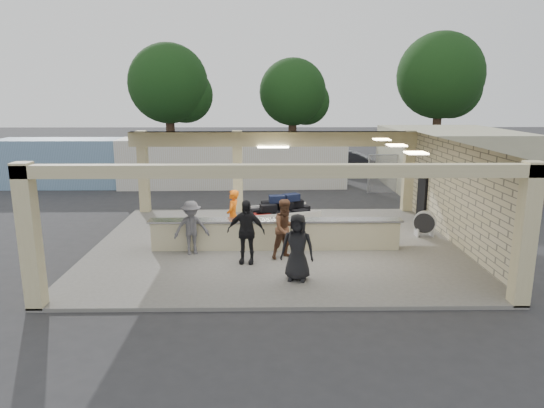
{
  "coord_description": "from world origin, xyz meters",
  "views": [
    {
      "loc": [
        -0.33,
        -15.65,
        5.05
      ],
      "look_at": [
        -0.09,
        1.0,
        1.25
      ],
      "focal_mm": 32.0,
      "sensor_mm": 36.0,
      "label": 1
    }
  ],
  "objects_px": {
    "car_white_b": "(493,164)",
    "container_blue": "(92,163)",
    "baggage_counter": "(276,234)",
    "passenger_c": "(191,228)",
    "passenger_a": "(286,229)",
    "passenger_b": "(246,232)",
    "passenger_d": "(297,247)",
    "car_white_a": "(439,170)",
    "baggage_handler": "(233,216)",
    "container_white": "(233,162)",
    "drum_fan": "(425,223)",
    "car_dark": "(353,162)",
    "luggage_cart": "(281,212)"
  },
  "relations": [
    {
      "from": "baggage_handler",
      "to": "passenger_c",
      "type": "xyz_separation_m",
      "value": [
        -1.22,
        -1.3,
        -0.04
      ]
    },
    {
      "from": "luggage_cart",
      "to": "container_white",
      "type": "distance_m",
      "value": 9.99
    },
    {
      "from": "baggage_handler",
      "to": "car_dark",
      "type": "height_order",
      "value": "baggage_handler"
    },
    {
      "from": "luggage_cart",
      "to": "passenger_b",
      "type": "relative_size",
      "value": 1.42
    },
    {
      "from": "baggage_counter",
      "to": "passenger_a",
      "type": "relative_size",
      "value": 4.42
    },
    {
      "from": "passenger_a",
      "to": "car_white_b",
      "type": "distance_m",
      "value": 20.42
    },
    {
      "from": "baggage_counter",
      "to": "container_blue",
      "type": "relative_size",
      "value": 0.81
    },
    {
      "from": "drum_fan",
      "to": "container_white",
      "type": "height_order",
      "value": "container_white"
    },
    {
      "from": "passenger_b",
      "to": "drum_fan",
      "type": "bearing_deg",
      "value": 30.89
    },
    {
      "from": "luggage_cart",
      "to": "car_white_b",
      "type": "xyz_separation_m",
      "value": [
        13.51,
        12.59,
        -0.06
      ]
    },
    {
      "from": "car_dark",
      "to": "container_white",
      "type": "bearing_deg",
      "value": 133.09
    },
    {
      "from": "passenger_b",
      "to": "passenger_c",
      "type": "xyz_separation_m",
      "value": [
        -1.74,
        0.85,
        -0.11
      ]
    },
    {
      "from": "passenger_d",
      "to": "passenger_b",
      "type": "bearing_deg",
      "value": 148.12
    },
    {
      "from": "car_white_a",
      "to": "container_blue",
      "type": "height_order",
      "value": "container_blue"
    },
    {
      "from": "car_white_b",
      "to": "passenger_a",
      "type": "bearing_deg",
      "value": 127.57
    },
    {
      "from": "car_dark",
      "to": "container_blue",
      "type": "bearing_deg",
      "value": 118.17
    },
    {
      "from": "car_white_b",
      "to": "container_white",
      "type": "bearing_deg",
      "value": 89.14
    },
    {
      "from": "baggage_counter",
      "to": "baggage_handler",
      "type": "distance_m",
      "value": 1.69
    },
    {
      "from": "baggage_counter",
      "to": "passenger_c",
      "type": "height_order",
      "value": "passenger_c"
    },
    {
      "from": "drum_fan",
      "to": "passenger_c",
      "type": "height_order",
      "value": "passenger_c"
    },
    {
      "from": "passenger_a",
      "to": "passenger_d",
      "type": "distance_m",
      "value": 1.78
    },
    {
      "from": "baggage_handler",
      "to": "passenger_d",
      "type": "distance_m",
      "value": 4.03
    },
    {
      "from": "car_white_b",
      "to": "container_blue",
      "type": "bearing_deg",
      "value": 85.48
    },
    {
      "from": "baggage_counter",
      "to": "passenger_d",
      "type": "xyz_separation_m",
      "value": [
        0.53,
        -2.72,
        0.43
      ]
    },
    {
      "from": "baggage_handler",
      "to": "car_white_b",
      "type": "relative_size",
      "value": 0.35
    },
    {
      "from": "passenger_a",
      "to": "car_white_a",
      "type": "distance_m",
      "value": 16.51
    },
    {
      "from": "passenger_b",
      "to": "car_white_a",
      "type": "bearing_deg",
      "value": 59.61
    },
    {
      "from": "baggage_counter",
      "to": "container_blue",
      "type": "xyz_separation_m",
      "value": [
        -9.91,
        11.63,
        0.73
      ]
    },
    {
      "from": "car_white_a",
      "to": "container_blue",
      "type": "relative_size",
      "value": 0.5
    },
    {
      "from": "car_white_a",
      "to": "car_white_b",
      "type": "distance_m",
      "value": 4.39
    },
    {
      "from": "drum_fan",
      "to": "passenger_a",
      "type": "xyz_separation_m",
      "value": [
        -5.04,
        -2.35,
        0.45
      ]
    },
    {
      "from": "container_white",
      "to": "container_blue",
      "type": "relative_size",
      "value": 1.22
    },
    {
      "from": "passenger_d",
      "to": "car_white_a",
      "type": "xyz_separation_m",
      "value": [
        9.25,
        15.27,
        -0.3
      ]
    },
    {
      "from": "baggage_counter",
      "to": "passenger_c",
      "type": "relative_size",
      "value": 4.79
    },
    {
      "from": "baggage_handler",
      "to": "container_white",
      "type": "xyz_separation_m",
      "value": [
        -0.67,
        10.71,
        0.34
      ]
    },
    {
      "from": "car_white_a",
      "to": "container_white",
      "type": "distance_m",
      "value": 11.94
    },
    {
      "from": "car_white_b",
      "to": "car_dark",
      "type": "relative_size",
      "value": 1.19
    },
    {
      "from": "passenger_c",
      "to": "passenger_d",
      "type": "relative_size",
      "value": 0.93
    },
    {
      "from": "passenger_a",
      "to": "container_blue",
      "type": "bearing_deg",
      "value": 104.4
    },
    {
      "from": "luggage_cart",
      "to": "drum_fan",
      "type": "distance_m",
      "value": 5.12
    },
    {
      "from": "passenger_b",
      "to": "container_blue",
      "type": "distance_m",
      "value": 15.79
    },
    {
      "from": "drum_fan",
      "to": "passenger_c",
      "type": "xyz_separation_m",
      "value": [
        -7.98,
        -1.9,
        0.38
      ]
    },
    {
      "from": "luggage_cart",
      "to": "baggage_counter",
      "type": "bearing_deg",
      "value": -114.77
    },
    {
      "from": "passenger_d",
      "to": "baggage_handler",
      "type": "bearing_deg",
      "value": 131.0
    },
    {
      "from": "baggage_handler",
      "to": "passenger_b",
      "type": "distance_m",
      "value": 2.21
    },
    {
      "from": "passenger_b",
      "to": "passenger_a",
      "type": "bearing_deg",
      "value": 25.12
    },
    {
      "from": "car_white_b",
      "to": "container_blue",
      "type": "distance_m",
      "value": 23.83
    },
    {
      "from": "passenger_a",
      "to": "passenger_b",
      "type": "height_order",
      "value": "passenger_b"
    },
    {
      "from": "car_white_a",
      "to": "car_white_b",
      "type": "height_order",
      "value": "car_white_b"
    },
    {
      "from": "baggage_handler",
      "to": "car_white_b",
      "type": "distance_m",
      "value": 20.39
    }
  ]
}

